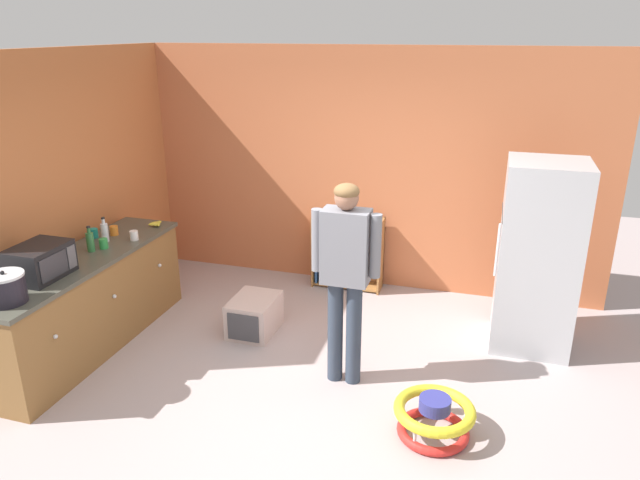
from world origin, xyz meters
The scene contains 19 objects.
ground_plane centered at (0.00, 0.00, 0.00)m, with size 12.00×12.00×0.00m, color #AB9B9A.
back_wall centered at (0.00, 2.33, 1.35)m, with size 5.20×0.06×2.70m, color #C26941.
left_side_wall centered at (-2.63, 0.80, 1.35)m, with size 0.06×2.99×2.70m, color #C36E3C.
kitchen_counter centered at (-2.20, 0.09, 0.45)m, with size 0.65×2.36×0.90m.
refrigerator centered at (1.78, 1.35, 0.89)m, with size 0.73×0.68×1.78m.
bookshelf centered at (-0.26, 2.15, 0.36)m, with size 0.80×0.28×0.85m.
standing_person centered at (0.25, 0.23, 1.05)m, with size 0.57×0.22×1.74m.
baby_walker centered at (1.07, -0.29, 0.16)m, with size 0.60×0.60×0.32m.
pet_carrier centered at (-0.82, 0.79, 0.18)m, with size 0.42×0.55×0.36m.
microwave centered at (-2.22, -0.36, 1.04)m, with size 0.37×0.48×0.28m.
crock_pot centered at (-2.12, -0.84, 1.02)m, with size 0.30×0.30×0.26m.
banana_bunch centered at (-2.02, 1.10, 0.93)m, with size 0.15×0.16×0.04m.
green_glass_bottle centered at (-2.21, 0.27, 1.00)m, with size 0.07×0.07×0.25m.
clear_bottle centered at (-2.25, 0.54, 1.00)m, with size 0.07×0.07×0.25m.
green_cup centered at (-2.14, 0.37, 0.95)m, with size 0.08×0.08×0.10m, color green.
white_cup centered at (-2.00, 0.65, 0.95)m, with size 0.08×0.08×0.10m, color white.
orange_cup centered at (-2.28, 0.72, 0.95)m, with size 0.08×0.08×0.10m, color orange.
yellow_cup centered at (-2.19, -0.02, 0.95)m, with size 0.08×0.08×0.10m, color yellow.
teal_cup centered at (-2.42, 0.59, 0.95)m, with size 0.08×0.08×0.10m, color teal.
Camera 1 is at (1.31, -3.99, 2.87)m, focal length 32.85 mm.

